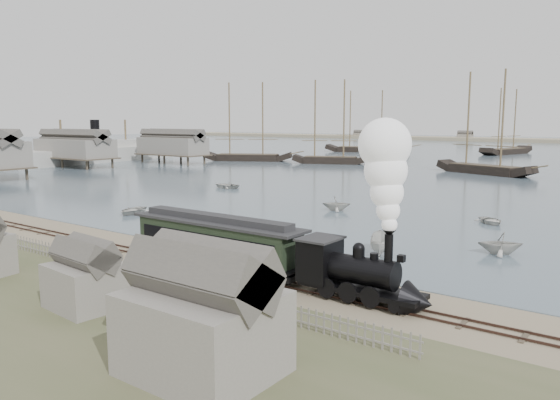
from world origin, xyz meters
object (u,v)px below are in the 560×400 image
Objects in this scene: locomotive at (376,224)px; beached_dinghy at (189,249)px; steamship at (96,141)px; passenger_coach at (216,240)px.

locomotive is 17.90m from beached_dinghy.
locomotive is at bearing -123.49° from steamship.
beached_dinghy is at bearing 172.70° from locomotive.
locomotive is at bearing 0.00° from passenger_coach.
beached_dinghy is at bearing 156.14° from passenger_coach.
beached_dinghy is (-17.23, 2.21, -4.31)m from locomotive.
passenger_coach is (-12.24, 0.00, -2.54)m from locomotive.
steamship is (-103.89, 55.18, 0.58)m from locomotive.
steamship reaches higher than beached_dinghy.
steamship is (-91.65, 55.18, 3.13)m from passenger_coach.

